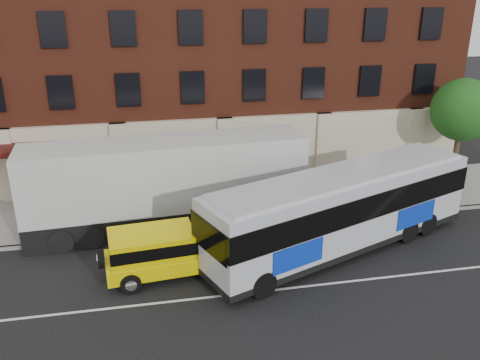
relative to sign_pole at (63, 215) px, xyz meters
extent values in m
plane|color=black|center=(8.50, -6.15, -1.45)|extent=(120.00, 120.00, 0.00)
cube|color=gray|center=(8.50, 2.85, -1.38)|extent=(60.00, 6.00, 0.15)
cube|color=gray|center=(8.50, -0.15, -1.38)|extent=(60.00, 0.25, 0.15)
cube|color=silver|center=(8.50, -5.65, -1.45)|extent=(60.00, 0.12, 0.01)
cube|color=#602616|center=(8.50, 10.85, 6.20)|extent=(30.00, 10.00, 15.00)
cube|color=beige|center=(8.50, 5.70, 0.70)|extent=(30.00, 0.35, 4.00)
cube|color=#430F0B|center=(-2.50, 4.85, 1.80)|extent=(4.20, 2.20, 0.30)
cube|color=beige|center=(-3.50, 5.60, 0.70)|extent=(0.90, 0.55, 4.00)
cube|color=beige|center=(2.50, 5.60, 0.70)|extent=(0.90, 0.55, 4.00)
cube|color=beige|center=(8.50, 5.60, 0.70)|extent=(0.90, 0.55, 4.00)
cube|color=beige|center=(14.50, 5.60, 0.70)|extent=(0.90, 0.55, 4.00)
cube|color=beige|center=(20.50, 5.60, 0.70)|extent=(0.90, 0.55, 4.00)
cube|color=black|center=(-0.25, 5.77, 4.50)|extent=(1.30, 0.20, 1.80)
cube|color=black|center=(3.25, 5.77, 4.50)|extent=(1.30, 0.20, 1.80)
cube|color=black|center=(6.75, 5.77, 4.50)|extent=(1.30, 0.20, 1.80)
cube|color=black|center=(10.25, 5.77, 4.50)|extent=(1.30, 0.20, 1.80)
cube|color=black|center=(13.75, 5.77, 4.50)|extent=(1.30, 0.20, 1.80)
cube|color=black|center=(17.25, 5.77, 4.50)|extent=(1.30, 0.20, 1.80)
cube|color=black|center=(20.75, 5.77, 4.50)|extent=(1.30, 0.20, 1.80)
cube|color=black|center=(-0.25, 5.77, 7.70)|extent=(1.30, 0.20, 1.80)
cube|color=black|center=(3.25, 5.77, 7.70)|extent=(1.30, 0.20, 1.80)
cube|color=black|center=(6.75, 5.77, 7.70)|extent=(1.30, 0.20, 1.80)
cube|color=black|center=(10.25, 5.77, 7.70)|extent=(1.30, 0.20, 1.80)
cube|color=black|center=(13.75, 5.77, 7.70)|extent=(1.30, 0.20, 1.80)
cube|color=black|center=(17.25, 5.77, 7.70)|extent=(1.30, 0.20, 1.80)
cube|color=black|center=(20.75, 5.77, 7.70)|extent=(1.30, 0.20, 1.80)
cube|color=black|center=(-2.00, 5.63, 0.30)|extent=(2.60, 0.15, 2.80)
cube|color=black|center=(4.00, 5.63, 0.30)|extent=(2.60, 0.15, 2.80)
cube|color=black|center=(10.00, 5.63, 0.30)|extent=(2.60, 0.15, 2.80)
cube|color=black|center=(16.00, 5.63, 0.30)|extent=(2.60, 0.15, 2.80)
cylinder|color=gray|center=(0.00, 0.05, -0.20)|extent=(0.07, 0.07, 2.50)
cube|color=white|center=(0.00, -0.10, 0.60)|extent=(0.30, 0.03, 0.40)
cube|color=white|center=(0.00, -0.10, 0.10)|extent=(0.30, 0.03, 0.35)
cylinder|color=#3A2B1D|center=(22.00, 3.35, 0.20)|extent=(0.32, 0.32, 3.00)
sphere|color=#174C15|center=(22.00, 3.35, 3.10)|extent=(3.60, 3.60, 3.60)
sphere|color=#174C15|center=(22.70, 2.95, 2.60)|extent=(2.20, 2.20, 2.20)
sphere|color=#174C15|center=(21.40, 3.75, 2.70)|extent=(2.00, 2.00, 2.00)
cube|color=#B2B5BD|center=(12.32, -2.94, 0.53)|extent=(13.50, 7.55, 3.19)
cube|color=black|center=(12.32, -2.94, -0.95)|extent=(13.57, 7.62, 0.28)
cube|color=#B2B5BD|center=(12.32, -2.94, 2.18)|extent=(12.75, 6.99, 0.13)
cube|color=black|center=(12.32, -2.94, 1.06)|extent=(13.61, 7.67, 1.12)
cube|color=#0B2CAC|center=(9.53, -5.59, -0.05)|extent=(2.30, 0.95, 1.01)
cube|color=#0B2CAC|center=(14.91, -0.37, -0.05)|extent=(2.30, 0.95, 1.01)
cylinder|color=black|center=(8.01, -6.01, -0.89)|extent=(1.16, 0.72, 1.12)
cylinder|color=black|center=(7.08, -3.67, -0.89)|extent=(1.16, 0.72, 1.12)
cylinder|color=black|center=(15.70, -2.96, -0.89)|extent=(1.16, 0.72, 1.12)
cylinder|color=black|center=(14.77, -0.61, -0.89)|extent=(1.16, 0.72, 1.12)
cylinder|color=black|center=(16.95, -2.46, -0.89)|extent=(1.16, 0.72, 1.12)
cylinder|color=black|center=(16.01, -0.12, -0.89)|extent=(1.16, 0.72, 1.12)
cube|color=#E7D100|center=(4.50, -3.59, -0.78)|extent=(5.12, 2.54, 0.62)
cube|color=#E7D100|center=(3.94, -3.65, 0.04)|extent=(3.58, 2.34, 1.03)
cube|color=black|center=(3.94, -3.65, 0.09)|extent=(3.63, 2.39, 0.52)
cube|color=#E7D100|center=(6.19, -3.43, -0.32)|extent=(1.73, 2.10, 0.31)
cube|color=black|center=(6.98, -3.35, -0.73)|extent=(0.22, 1.65, 0.57)
cylinder|color=black|center=(1.89, -3.85, -0.32)|extent=(0.30, 0.80, 0.78)
cylinder|color=black|center=(6.19, -4.44, -1.04)|extent=(0.85, 0.37, 0.82)
cylinder|color=silver|center=(6.19, -4.44, -1.04)|extent=(0.48, 0.35, 0.45)
cylinder|color=black|center=(5.99, -2.43, -1.04)|extent=(0.85, 0.37, 0.82)
cylinder|color=silver|center=(5.99, -2.43, -1.04)|extent=(0.48, 0.35, 0.45)
cylinder|color=black|center=(3.01, -4.76, -1.04)|extent=(0.85, 0.37, 0.82)
cylinder|color=silver|center=(3.01, -4.76, -1.04)|extent=(0.48, 0.35, 0.45)
cylinder|color=black|center=(2.81, -2.75, -1.04)|extent=(0.85, 0.37, 0.82)
cylinder|color=silver|center=(2.81, -2.75, -1.04)|extent=(0.48, 0.35, 0.45)
cube|color=black|center=(4.85, 0.77, -0.84)|extent=(13.54, 3.54, 1.23)
cube|color=silver|center=(4.85, 0.77, 1.39)|extent=(13.54, 3.59, 3.24)
cylinder|color=black|center=(-0.07, -0.83, -0.89)|extent=(1.13, 0.38, 1.12)
cylinder|color=black|center=(-0.24, 1.73, -0.89)|extent=(1.13, 0.38, 1.12)
cylinder|color=black|center=(1.26, -0.75, -0.89)|extent=(1.13, 0.38, 1.12)
cylinder|color=black|center=(1.10, 1.81, -0.89)|extent=(1.13, 0.38, 1.12)
cylinder|color=black|center=(8.61, -0.27, -0.89)|extent=(1.13, 0.38, 1.12)
cylinder|color=black|center=(8.45, 2.29, -0.89)|extent=(1.13, 0.38, 1.12)
cylinder|color=black|center=(9.95, -0.18, -0.89)|extent=(1.13, 0.38, 1.12)
cylinder|color=black|center=(9.78, 2.38, -0.89)|extent=(1.13, 0.38, 1.12)
camera|label=1|loc=(3.96, -22.09, 9.92)|focal=37.77mm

